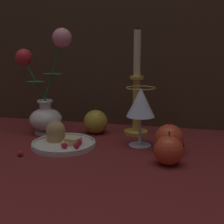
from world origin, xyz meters
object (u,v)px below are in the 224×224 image
object	(u,v)px
apple_near_glass	(169,139)
plate_with_pastries	(62,140)
apple_beside_vase	(169,150)
apple_at_table_edge	(96,122)
wine_glass	(141,104)
candlestick	(136,95)
vase	(46,99)

from	to	relation	value
apple_near_glass	plate_with_pastries	bearing A→B (deg)	-177.67
apple_beside_vase	apple_at_table_edge	bearing A→B (deg)	138.22
wine_glass	apple_at_table_edge	distance (m)	0.21
apple_beside_vase	apple_near_glass	world-z (taller)	apple_near_glass
plate_with_pastries	apple_beside_vase	bearing A→B (deg)	-13.63
plate_with_pastries	apple_near_glass	xyz separation A→B (m)	(0.31, 0.01, 0.02)
wine_glass	candlestick	bearing A→B (deg)	104.73
apple_beside_vase	apple_near_glass	xyz separation A→B (m)	(-0.00, 0.09, 0.00)
candlestick	wine_glass	bearing A→B (deg)	-75.27
vase	apple_near_glass	world-z (taller)	vase
wine_glass	vase	bearing A→B (deg)	170.15
vase	wine_glass	size ratio (longest dim) A/B	1.98
vase	plate_with_pastries	size ratio (longest dim) A/B	1.84
plate_with_pastries	wine_glass	world-z (taller)	wine_glass
apple_near_glass	apple_beside_vase	bearing A→B (deg)	-87.40
candlestick	apple_at_table_edge	distance (m)	0.16
plate_with_pastries	apple_at_table_edge	world-z (taller)	apple_at_table_edge
apple_at_table_edge	apple_beside_vase	bearing A→B (deg)	-41.78
apple_beside_vase	apple_near_glass	distance (m)	0.09
plate_with_pastries	candlestick	world-z (taller)	candlestick
apple_at_table_edge	plate_with_pastries	bearing A→B (deg)	-111.60
wine_glass	apple_at_table_edge	size ratio (longest dim) A/B	1.88
plate_with_pastries	candlestick	xyz separation A→B (m)	(0.19, 0.18, 0.11)
vase	wine_glass	bearing A→B (deg)	-9.85
candlestick	apple_beside_vase	world-z (taller)	candlestick
plate_with_pastries	apple_at_table_edge	size ratio (longest dim) A/B	2.03
vase	wine_glass	xyz separation A→B (m)	(0.33, -0.06, 0.01)
wine_glass	apple_at_table_edge	world-z (taller)	wine_glass
apple_beside_vase	apple_at_table_edge	size ratio (longest dim) A/B	0.93
vase	apple_at_table_edge	size ratio (longest dim) A/B	3.73
candlestick	apple_at_table_edge	size ratio (longest dim) A/B	3.78
plate_with_pastries	apple_near_glass	bearing A→B (deg)	2.33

